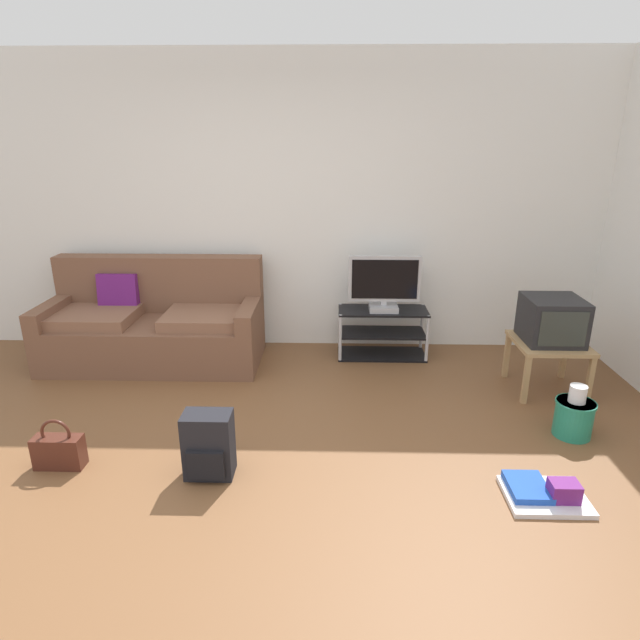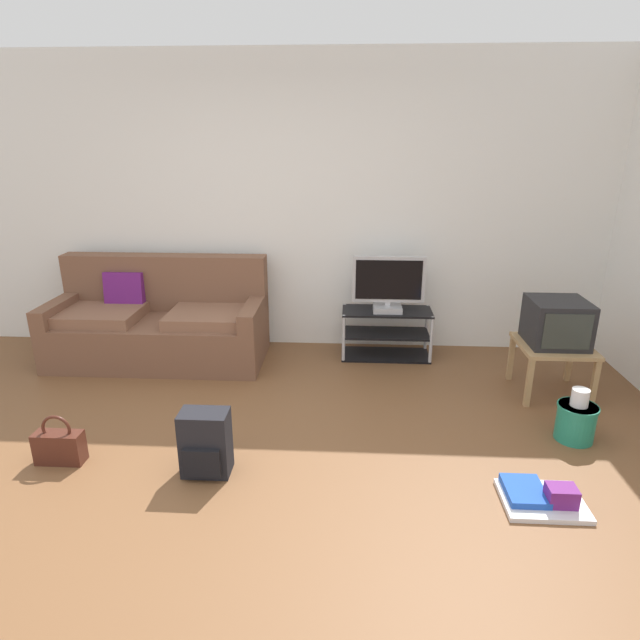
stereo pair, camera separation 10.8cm
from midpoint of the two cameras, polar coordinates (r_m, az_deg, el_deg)
ground_plane at (r=3.29m, az=-7.58°, el=-17.95°), size 9.00×9.80×0.02m
wall_back at (r=5.10m, az=-3.15°, el=12.08°), size 9.00×0.10×2.70m
couch at (r=5.10m, az=-16.21°, el=-0.37°), size 1.91×0.82×0.92m
tv_stand at (r=5.01m, az=7.70°, el=-1.43°), size 0.82×0.36×0.45m
flat_tv at (r=4.85m, az=7.97°, el=3.78°), size 0.65×0.22×0.51m
side_table at (r=4.61m, az=24.33°, el=-3.08°), size 0.54×0.54×0.42m
crt_tv at (r=4.55m, az=24.66°, el=-0.22°), size 0.43×0.44×0.35m
backpack at (r=3.37m, az=-11.23°, el=-12.84°), size 0.29×0.26×0.41m
handbag at (r=3.80m, az=-25.40°, el=-12.09°), size 0.30×0.12×0.33m
cleaning_bucket at (r=4.08m, az=26.45°, el=-9.49°), size 0.27×0.27×0.38m
floor_tray at (r=3.42m, az=23.53°, el=-16.99°), size 0.45×0.36×0.14m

